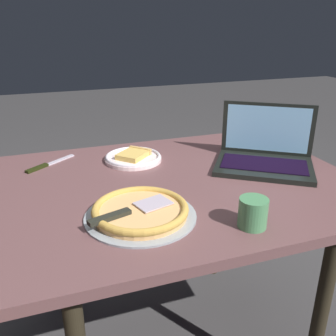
{
  "coord_description": "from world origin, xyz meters",
  "views": [
    {
      "loc": [
        -0.39,
        -1.08,
        1.25
      ],
      "look_at": [
        -0.03,
        -0.07,
        0.82
      ],
      "focal_mm": 39.58,
      "sensor_mm": 36.0,
      "label": 1
    }
  ],
  "objects_px": {
    "table_knife": "(46,165)",
    "drink_cup": "(253,212)",
    "dining_table": "(171,201)",
    "laptop": "(265,155)",
    "pizza_plate": "(133,157)",
    "pizza_tray": "(140,211)"
  },
  "relations": [
    {
      "from": "pizza_plate",
      "to": "laptop",
      "type": "bearing_deg",
      "value": -25.06
    },
    {
      "from": "dining_table",
      "to": "table_knife",
      "type": "height_order",
      "value": "table_knife"
    },
    {
      "from": "pizza_plate",
      "to": "pizza_tray",
      "type": "bearing_deg",
      "value": -101.81
    },
    {
      "from": "pizza_tray",
      "to": "drink_cup",
      "type": "height_order",
      "value": "drink_cup"
    },
    {
      "from": "drink_cup",
      "to": "laptop",
      "type": "bearing_deg",
      "value": 53.29
    },
    {
      "from": "pizza_plate",
      "to": "table_knife",
      "type": "relative_size",
      "value": 1.18
    },
    {
      "from": "laptop",
      "to": "table_knife",
      "type": "xyz_separation_m",
      "value": [
        -0.78,
        0.26,
        -0.04
      ]
    },
    {
      "from": "table_knife",
      "to": "drink_cup",
      "type": "xyz_separation_m",
      "value": [
        0.5,
        -0.63,
        0.04
      ]
    },
    {
      "from": "pizza_plate",
      "to": "drink_cup",
      "type": "xyz_separation_m",
      "value": [
        0.18,
        -0.58,
        0.03
      ]
    },
    {
      "from": "laptop",
      "to": "pizza_plate",
      "type": "bearing_deg",
      "value": 154.94
    },
    {
      "from": "pizza_tray",
      "to": "table_knife",
      "type": "xyz_separation_m",
      "value": [
        -0.23,
        0.49,
        -0.01
      ]
    },
    {
      "from": "laptop",
      "to": "drink_cup",
      "type": "xyz_separation_m",
      "value": [
        -0.28,
        -0.37,
        -0.0
      ]
    },
    {
      "from": "dining_table",
      "to": "pizza_plate",
      "type": "xyz_separation_m",
      "value": [
        -0.07,
        0.24,
        0.09
      ]
    },
    {
      "from": "dining_table",
      "to": "table_knife",
      "type": "distance_m",
      "value": 0.49
    },
    {
      "from": "dining_table",
      "to": "pizza_tray",
      "type": "relative_size",
      "value": 4.02
    },
    {
      "from": "pizza_tray",
      "to": "pizza_plate",
      "type": "bearing_deg",
      "value": 78.19
    },
    {
      "from": "laptop",
      "to": "pizza_tray",
      "type": "relative_size",
      "value": 1.37
    },
    {
      "from": "drink_cup",
      "to": "dining_table",
      "type": "bearing_deg",
      "value": 107.22
    },
    {
      "from": "laptop",
      "to": "drink_cup",
      "type": "bearing_deg",
      "value": -126.71
    },
    {
      "from": "pizza_plate",
      "to": "pizza_tray",
      "type": "relative_size",
      "value": 0.7
    },
    {
      "from": "laptop",
      "to": "pizza_plate",
      "type": "relative_size",
      "value": 1.95
    },
    {
      "from": "pizza_plate",
      "to": "drink_cup",
      "type": "relative_size",
      "value": 2.71
    }
  ]
}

